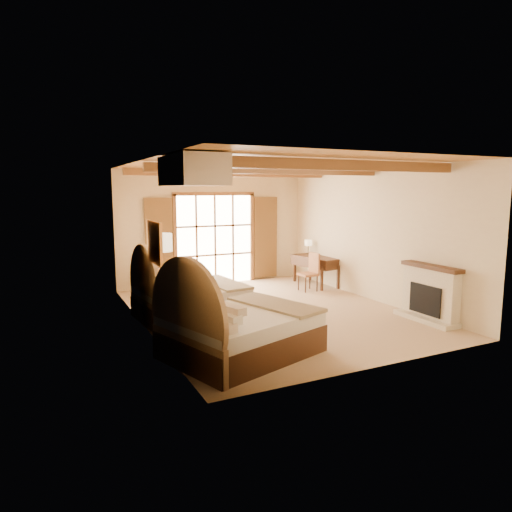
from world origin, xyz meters
TOP-DOWN VIEW (x-y plane):
  - floor at (0.00, 0.00)m, footprint 7.00×7.00m
  - wall_back at (0.00, 3.50)m, footprint 5.50×0.00m
  - wall_left at (-2.75, 0.00)m, footprint 0.00×7.00m
  - wall_right at (2.75, 0.00)m, footprint 0.00×7.00m
  - ceiling at (0.00, 0.00)m, footprint 7.00×7.00m
  - ceiling_beams at (0.00, 0.00)m, footprint 5.39×4.60m
  - french_doors at (0.00, 3.44)m, footprint 3.95×0.08m
  - fireplace at (2.60, -2.00)m, footprint 0.46×1.40m
  - painting at (-2.70, -0.75)m, footprint 0.06×0.95m
  - canopy_valance at (-2.40, -2.00)m, footprint 0.70×1.40m
  - bed_near at (-1.82, -2.10)m, footprint 2.78×2.34m
  - bed_far at (-1.85, 0.37)m, footprint 2.29×1.82m
  - nightstand at (-2.50, -0.98)m, footprint 0.60×0.60m
  - floor_lamp at (-2.50, -0.39)m, footprint 0.40×0.40m
  - armchair at (-1.59, 2.78)m, footprint 0.97×0.98m
  - ottoman at (-1.03, 2.26)m, footprint 0.64×0.64m
  - desk at (2.46, 1.99)m, footprint 0.87×1.59m
  - desk_chair at (1.88, 1.45)m, footprint 0.47×0.47m
  - desk_lamp at (2.55, 2.55)m, footprint 0.20×0.20m

SIDE VIEW (x-z plane):
  - floor at x=0.00m, z-range 0.00..0.00m
  - ottoman at x=-1.03m, z-range 0.00..0.37m
  - nightstand at x=-2.50m, z-range 0.00..0.57m
  - desk_chair at x=1.88m, z-range -0.19..0.82m
  - armchair at x=-1.59m, z-range 0.00..0.71m
  - bed_far at x=-1.85m, z-range -0.28..1.13m
  - desk at x=2.46m, z-range 0.03..0.84m
  - bed_near at x=-1.82m, z-range -0.30..1.21m
  - fireplace at x=2.60m, z-range -0.07..1.09m
  - desk_lamp at x=2.55m, z-range 0.91..1.32m
  - french_doors at x=0.00m, z-range -0.05..2.55m
  - floor_lamp at x=-2.50m, z-range 0.65..2.53m
  - wall_back at x=0.00m, z-range -1.15..4.35m
  - wall_left at x=-2.75m, z-range -1.90..5.10m
  - wall_right at x=2.75m, z-range -1.90..5.10m
  - painting at x=-2.70m, z-range 1.38..2.12m
  - canopy_valance at x=-2.40m, z-range 2.73..3.18m
  - ceiling_beams at x=0.00m, z-range 2.99..3.17m
  - ceiling at x=0.00m, z-range 3.20..3.20m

